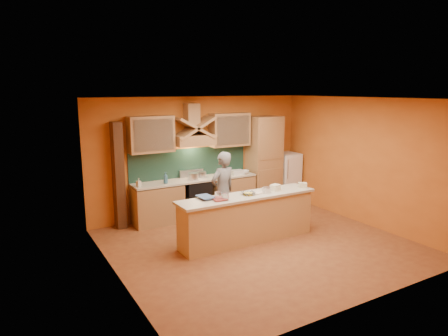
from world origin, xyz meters
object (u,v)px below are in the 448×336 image
kitchen_scale (267,190)px  stove (196,198)px  person (223,191)px  mixing_bowl (248,193)px  fridge (286,177)px

kitchen_scale → stove: bearing=111.3°
person → stove: bearing=-94.9°
kitchen_scale → mixing_bowl: 0.40m
fridge → person: bearing=-157.7°
mixing_bowl → kitchen_scale: bearing=-9.2°
fridge → kitchen_scale: 2.89m
stove → person: bearing=-83.0°
mixing_bowl → person: bearing=95.6°
stove → mixing_bowl: size_ratio=3.59×
fridge → kitchen_scale: bearing=-136.7°
mixing_bowl → stove: bearing=96.4°
person → fridge: bearing=-169.6°
stove → kitchen_scale: size_ratio=6.91×
stove → kitchen_scale: 2.13m
mixing_bowl → fridge: bearing=37.5°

